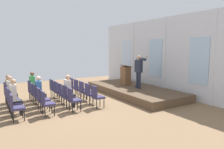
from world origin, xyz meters
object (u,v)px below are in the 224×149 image
object	(u,v)px
chair_r2_c1	(35,92)
chair_r1_c4	(73,98)
chair_r2_c4	(46,102)
chair_r3_c1	(9,94)
audience_r3_c3	(15,95)
chair_r1_c1	(58,89)
chair_r1_c3	(67,95)
audience_r2_c2	(40,90)
chair_r0_c2	(84,90)
chair_r2_c3	(42,98)
chair_r3_c0	(8,92)
chair_r0_c0	(73,85)
chair_r1_c0	(54,87)
chair_r0_c1	(78,87)
audience_r1_c3	(69,89)
speaker	(139,69)
chair_r3_c4	(15,106)
audience_r3_c1	(11,90)
chair_r3_c3	(13,101)
chair_r1_c2	(62,92)
chair_r0_c4	(97,95)
chair_r0_c3	(90,92)
lectern	(126,75)
chair_r2_c0	(32,89)
mic_stand	(136,81)
chair_r2_c2	(38,95)
audience_r3_c0	(10,87)
chair_r3_c2	(11,98)

from	to	relation	value
chair_r2_c1	chair_r1_c4	bearing A→B (deg)	26.91
chair_r2_c4	chair_r3_c1	world-z (taller)	same
chair_r2_c4	audience_r3_c3	xyz separation A→B (m)	(-0.68, -0.96, 0.22)
chair_r1_c1	chair_r1_c3	size ratio (longest dim) A/B	1.00
audience_r2_c2	chair_r0_c2	bearing A→B (deg)	90.00
chair_r2_c3	chair_r3_c0	distance (m)	2.29
chair_r2_c3	chair_r3_c1	distance (m)	1.71
chair_r0_c0	chair_r1_c0	size ratio (longest dim) A/B	1.00
chair_r0_c0	chair_r1_c4	bearing A→B (deg)	-20.84
chair_r0_c1	audience_r1_c3	bearing A→B (deg)	-35.14
speaker	chair_r1_c4	distance (m)	4.20
chair_r1_c1	chair_r3_c4	world-z (taller)	same
chair_r0_c0	audience_r3_c1	world-z (taller)	audience_r3_c1
chair_r1_c4	chair_r2_c1	xyz separation A→B (m)	(-2.04, -1.04, 0.00)
chair_r3_c0	chair_r1_c3	bearing A→B (deg)	45.43
chair_r0_c1	chair_r2_c4	xyz separation A→B (m)	(2.04, -2.07, 0.00)
chair_r2_c3	chair_r3_c3	world-z (taller)	same
chair_r3_c3	chair_r2_c1	bearing A→B (deg)	142.71
chair_r1_c2	audience_r3_c3	xyz separation A→B (m)	(0.68, -1.99, 0.22)
chair_r0_c4	audience_r2_c2	size ratio (longest dim) A/B	0.71
audience_r1_c3	chair_r3_c0	distance (m)	2.97
chair_r0_c3	audience_r3_c1	size ratio (longest dim) A/B	0.71
chair_r1_c0	chair_r1_c4	distance (m)	2.72
chair_r3_c3	chair_r1_c4	bearing A→B (deg)	71.82
lectern	chair_r2_c0	world-z (taller)	lectern
chair_r1_c1	chair_r3_c4	distance (m)	2.91
chair_r0_c4	mic_stand	bearing A→B (deg)	113.71
chair_r0_c1	chair_r2_c1	world-z (taller)	same
chair_r0_c3	chair_r2_c4	size ratio (longest dim) A/B	1.00
chair_r0_c1	chair_r2_c1	size ratio (longest dim) A/B	1.00
chair_r0_c4	chair_r3_c3	bearing A→B (deg)	-102.35
audience_r1_c3	chair_r1_c0	bearing A→B (deg)	-177.81
chair_r3_c4	lectern	bearing A→B (deg)	110.02
chair_r2_c2	audience_r3_c0	distance (m)	1.67
audience_r3_c0	audience_r3_c1	distance (m)	0.68
chair_r0_c4	chair_r1_c1	xyz separation A→B (m)	(-2.04, -1.04, 0.00)
chair_r0_c1	chair_r3_c3	xyz separation A→B (m)	(1.36, -3.11, 0.00)
chair_r0_c4	chair_r1_c4	world-z (taller)	same
chair_r0_c2	audience_r3_c3	world-z (taller)	audience_r3_c3
chair_r1_c0	chair_r3_c2	size ratio (longest dim) A/B	1.00
chair_r0_c3	audience_r3_c3	bearing A→B (deg)	-90.00
chair_r1_c2	chair_r0_c0	bearing A→B (deg)	142.71
chair_r1_c0	chair_r1_c3	size ratio (longest dim) A/B	1.00
audience_r3_c1	audience_r3_c3	size ratio (longest dim) A/B	0.97
speaker	audience_r2_c2	bearing A→B (deg)	-94.42
audience_r1_c3	audience_r3_c3	bearing A→B (deg)	-90.00
chair_r3_c2	chair_r3_c3	distance (m)	0.68
chair_r1_c1	audience_r1_c3	size ratio (longest dim) A/B	0.68
speaker	audience_r3_c3	bearing A→B (deg)	-87.15
chair_r1_c1	audience_r2_c2	bearing A→B (deg)	-54.53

